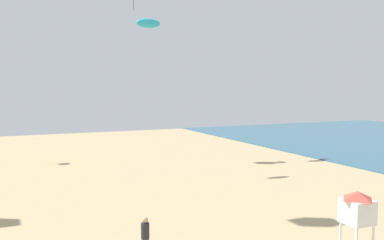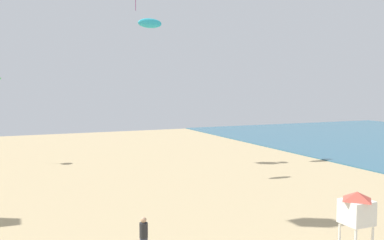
{
  "view_description": "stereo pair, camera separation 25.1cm",
  "coord_description": "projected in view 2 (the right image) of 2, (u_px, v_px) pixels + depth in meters",
  "views": [
    {
      "loc": [
        -1.35,
        -3.96,
        6.84
      ],
      "look_at": [
        7.91,
        16.48,
        5.09
      ],
      "focal_mm": 39.92,
      "sensor_mm": 36.0,
      "label": 1
    },
    {
      "loc": [
        -1.12,
        -4.06,
        6.84
      ],
      "look_at": [
        7.91,
        16.48,
        5.09
      ],
      "focal_mm": 39.92,
      "sensor_mm": 36.0,
      "label": 2
    }
  ],
  "objects": [
    {
      "name": "lifeguard_stand",
      "position": [
        357.0,
        209.0,
        17.52
      ],
      "size": [
        1.1,
        1.1,
        2.55
      ],
      "rotation": [
        0.0,
        0.0,
        -0.01
      ],
      "color": "white",
      "rests_on": "ground"
    },
    {
      "name": "kite_flyer",
      "position": [
        144.0,
        235.0,
        17.12
      ],
      "size": [
        0.34,
        0.34,
        1.64
      ],
      "rotation": [
        0.0,
        0.0,
        5.7
      ],
      "color": "#383D4C",
      "rests_on": "ground"
    },
    {
      "name": "kite_cyan_parafoil",
      "position": [
        150.0,
        23.0,
        32.4
      ],
      "size": [
        1.88,
        0.52,
        0.73
      ],
      "color": "#2DB7CC"
    }
  ]
}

